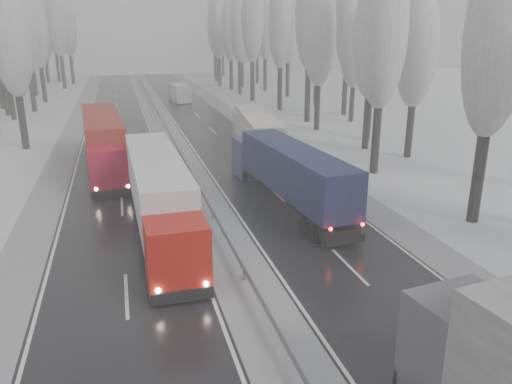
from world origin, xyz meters
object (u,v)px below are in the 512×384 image
truck_red_white (159,192)px  truck_red_red (103,139)px  box_truck_distant (179,93)px  truck_cream_box (256,131)px  truck_blue_box (287,170)px

truck_red_white → truck_red_red: truck_red_red is taller
truck_red_white → truck_red_red: bearing=100.9°
box_truck_distant → truck_cream_box: bearing=-91.3°
truck_blue_box → box_truck_distant: size_ratio=2.05×
box_truck_distant → truck_red_white: bearing=-102.4°
box_truck_distant → truck_red_red: size_ratio=0.44×
truck_red_red → truck_cream_box: bearing=1.4°
truck_cream_box → truck_red_white: truck_red_white is taller
truck_blue_box → box_truck_distant: truck_blue_box is taller
truck_blue_box → truck_red_red: size_ratio=0.90×
truck_red_white → truck_cream_box: bearing=57.2°
truck_cream_box → truck_red_white: 18.90m
truck_blue_box → truck_cream_box: truck_blue_box is taller
truck_red_red → truck_red_white: bearing=-81.9°
truck_blue_box → truck_red_white: (-8.40, -2.93, 0.14)m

